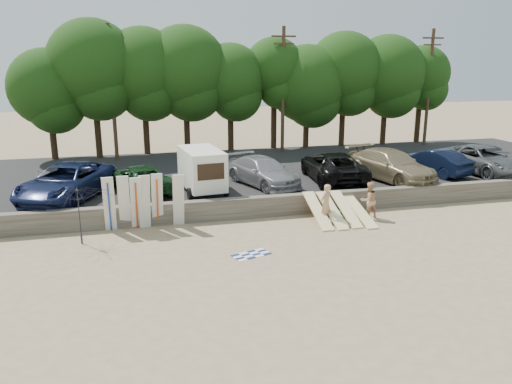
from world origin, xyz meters
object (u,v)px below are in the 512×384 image
car_0 (67,182)px  car_4 (391,165)px  cooler (338,215)px  beach_umbrella (81,215)px  box_trailer (202,168)px  car_1 (140,179)px  car_3 (333,166)px  car_6 (484,160)px  beachgoer_b (369,200)px  car_2 (263,171)px  beachgoer_a (326,204)px  car_5 (433,162)px

car_0 → car_4: bearing=23.0°
cooler → beach_umbrella: bearing=-153.7°
box_trailer → car_1: (-3.11, 0.87, -0.56)m
beach_umbrella → car_3: bearing=21.9°
car_6 → beachgoer_b: size_ratio=3.29×
car_6 → beach_umbrella: 23.34m
car_4 → car_2: bearing=159.4°
car_0 → car_6: car_0 is taller
car_4 → beach_umbrella: (-16.50, -4.51, -0.33)m
car_4 → cooler: car_4 is taller
car_1 → beach_umbrella: size_ratio=1.88×
car_0 → car_1: bearing=32.1°
car_3 → beachgoer_b: car_3 is taller
box_trailer → cooler: 7.33m
beachgoer_a → beachgoer_b: (2.25, 0.12, -0.03)m
car_0 → car_4: size_ratio=1.05×
box_trailer → car_5: size_ratio=0.81×
box_trailer → car_4: 10.89m
car_4 → car_5: car_4 is taller
car_4 → cooler: (-4.86, -3.82, -1.40)m
car_3 → beachgoer_b: (-0.25, -5.06, -0.62)m
car_1 → car_3: bearing=166.7°
car_6 → cooler: 11.99m
car_3 → beach_umbrella: size_ratio=2.14×
car_0 → beachgoer_b: car_0 is taller
car_5 → beachgoer_a: car_5 is taller
car_2 → car_6: (13.74, -0.44, 0.07)m
car_5 → car_6: bearing=152.3°
car_1 → beach_umbrella: bearing=51.4°
car_0 → car_5: 20.79m
beachgoer_b → car_2: bearing=-56.6°
box_trailer → car_0: (-6.66, 0.36, -0.40)m
car_6 → beachgoer_a: (-12.08, -4.61, -0.60)m
car_4 → beach_umbrella: size_ratio=2.16×
beachgoer_a → box_trailer: bearing=-74.6°
car_2 → car_3: size_ratio=0.89×
car_1 → car_5: car_5 is taller
car_5 → beachgoer_a: (-8.98, -5.15, -0.54)m
beachgoer_b → cooler: (-1.37, 0.42, -0.74)m
car_5 → beach_umbrella: beach_umbrella is taller
car_3 → beachgoer_a: size_ratio=3.18×
box_trailer → beachgoer_a: 6.79m
car_3 → cooler: bearing=76.1°
car_5 → beachgoer_b: car_5 is taller
car_1 → car_0: bearing=-5.2°
car_1 → car_4: size_ratio=0.87×
beach_umbrella → box_trailer: bearing=38.4°
car_4 → car_5: (3.24, 0.79, -0.10)m
car_2 → beachgoer_b: car_2 is taller
car_6 → beachgoer_b: (-9.83, -4.49, -0.62)m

